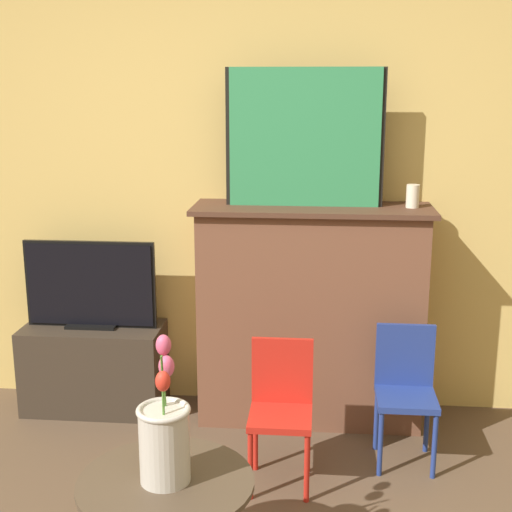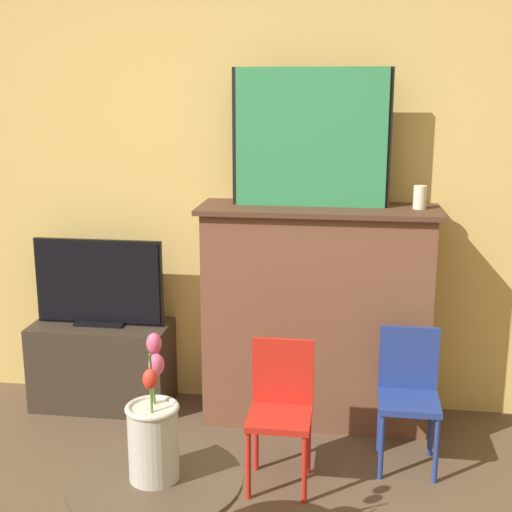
{
  "view_description": "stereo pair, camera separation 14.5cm",
  "coord_description": "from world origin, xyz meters",
  "px_view_note": "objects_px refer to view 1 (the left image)",
  "views": [
    {
      "loc": [
        0.43,
        -1.67,
        1.77
      ],
      "look_at": [
        0.16,
        1.27,
        1.05
      ],
      "focal_mm": 50.0,
      "sensor_mm": 36.0,
      "label": 1
    },
    {
      "loc": [
        0.57,
        -1.66,
        1.77
      ],
      "look_at": [
        0.16,
        1.27,
        1.05
      ],
      "focal_mm": 50.0,
      "sensor_mm": 36.0,
      "label": 2
    }
  ],
  "objects_px": {
    "painting": "(305,138)",
    "chair_red": "(281,403)",
    "chair_blue": "(405,386)",
    "vase_tulips": "(164,437)",
    "tv_monitor": "(90,286)"
  },
  "relations": [
    {
      "from": "painting",
      "to": "tv_monitor",
      "type": "xyz_separation_m",
      "value": [
        -1.14,
        -0.01,
        -0.8
      ]
    },
    {
      "from": "painting",
      "to": "chair_blue",
      "type": "xyz_separation_m",
      "value": [
        0.5,
        -0.41,
        -1.13
      ]
    },
    {
      "from": "painting",
      "to": "chair_red",
      "type": "height_order",
      "value": "painting"
    },
    {
      "from": "tv_monitor",
      "to": "painting",
      "type": "bearing_deg",
      "value": 0.35
    },
    {
      "from": "chair_blue",
      "to": "tv_monitor",
      "type": "bearing_deg",
      "value": 166.09
    },
    {
      "from": "chair_red",
      "to": "vase_tulips",
      "type": "height_order",
      "value": "vase_tulips"
    },
    {
      "from": "tv_monitor",
      "to": "vase_tulips",
      "type": "distance_m",
      "value": 1.64
    },
    {
      "from": "tv_monitor",
      "to": "chair_red",
      "type": "bearing_deg",
      "value": -31.35
    },
    {
      "from": "painting",
      "to": "chair_red",
      "type": "distance_m",
      "value": 1.31
    },
    {
      "from": "chair_blue",
      "to": "painting",
      "type": "bearing_deg",
      "value": 140.65
    },
    {
      "from": "vase_tulips",
      "to": "chair_blue",
      "type": "bearing_deg",
      "value": 48.97
    },
    {
      "from": "chair_blue",
      "to": "vase_tulips",
      "type": "distance_m",
      "value": 1.42
    },
    {
      "from": "chair_red",
      "to": "painting",
      "type": "bearing_deg",
      "value": 83.87
    },
    {
      "from": "vase_tulips",
      "to": "tv_monitor",
      "type": "bearing_deg",
      "value": 116.26
    },
    {
      "from": "chair_blue",
      "to": "vase_tulips",
      "type": "xyz_separation_m",
      "value": [
        -0.92,
        -1.06,
        0.25
      ]
    }
  ]
}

